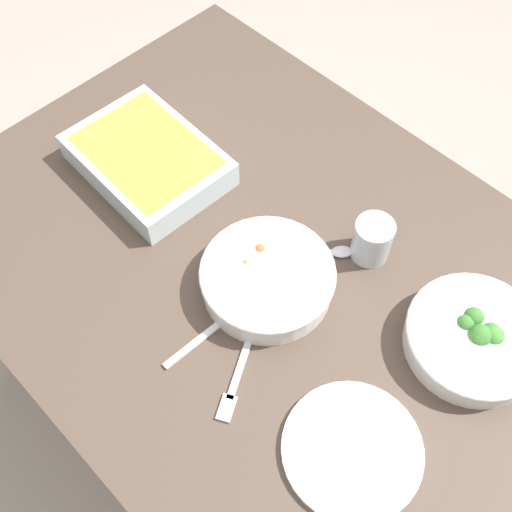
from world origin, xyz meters
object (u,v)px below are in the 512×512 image
(fork_on_table, at_px, (236,379))
(spoon_by_broccoli, at_px, (445,334))
(stew_bowl, at_px, (267,278))
(spoon_by_stew, at_px, (217,326))
(broccoli_bowl, at_px, (474,338))
(baking_dish, at_px, (148,159))
(drink_cup, at_px, (372,241))
(side_plate, at_px, (352,450))
(spoon_spare, at_px, (319,253))

(fork_on_table, bearing_deg, spoon_by_broccoli, -121.88)
(stew_bowl, bearing_deg, spoon_by_stew, 87.42)
(broccoli_bowl, distance_m, spoon_by_stew, 0.43)
(stew_bowl, distance_m, baking_dish, 0.36)
(spoon_by_stew, distance_m, spoon_by_broccoli, 0.39)
(spoon_by_stew, bearing_deg, stew_bowl, -92.58)
(drink_cup, bearing_deg, spoon_by_broccoli, 169.48)
(side_plate, height_order, spoon_by_stew, side_plate)
(broccoli_bowl, height_order, spoon_spare, broccoli_bowl)
(stew_bowl, distance_m, drink_cup, 0.20)
(spoon_by_broccoli, bearing_deg, stew_bowl, 28.08)
(stew_bowl, relative_size, side_plate, 1.09)
(fork_on_table, bearing_deg, drink_cup, -88.81)
(spoon_by_stew, xyz_separation_m, fork_on_table, (-0.09, 0.04, -0.00))
(side_plate, relative_size, fork_on_table, 1.34)
(broccoli_bowl, height_order, drink_cup, drink_cup)
(baking_dish, bearing_deg, fork_on_table, 157.52)
(baking_dish, bearing_deg, side_plate, 168.04)
(baking_dish, height_order, fork_on_table, baking_dish)
(drink_cup, height_order, side_plate, drink_cup)
(drink_cup, bearing_deg, fork_on_table, 91.19)
(fork_on_table, bearing_deg, broccoli_bowl, -125.91)
(broccoli_bowl, distance_m, drink_cup, 0.24)
(stew_bowl, bearing_deg, broccoli_bowl, -153.15)
(broccoli_bowl, height_order, side_plate, broccoli_bowl)
(side_plate, distance_m, spoon_by_stew, 0.30)
(spoon_by_stew, height_order, spoon_spare, same)
(side_plate, bearing_deg, fork_on_table, 12.29)
(stew_bowl, xyz_separation_m, fork_on_table, (-0.09, 0.16, -0.03))
(spoon_by_broccoli, distance_m, spoon_spare, 0.26)
(broccoli_bowl, xyz_separation_m, baking_dish, (0.68, 0.14, 0.00))
(broccoli_bowl, relative_size, fork_on_table, 1.42)
(fork_on_table, bearing_deg, spoon_spare, -75.97)
(stew_bowl, relative_size, fork_on_table, 1.46)
(drink_cup, distance_m, fork_on_table, 0.35)
(baking_dish, xyz_separation_m, drink_cup, (-0.44, -0.16, 0.00))
(stew_bowl, bearing_deg, drink_cup, -113.37)
(spoon_by_broccoli, relative_size, fork_on_table, 1.05)
(spoon_by_stew, distance_m, spoon_spare, 0.24)
(spoon_by_broccoli, bearing_deg, drink_cup, -10.52)
(baking_dish, xyz_separation_m, spoon_by_stew, (-0.35, 0.14, -0.03))
(spoon_by_broccoli, height_order, fork_on_table, spoon_by_broccoli)
(stew_bowl, xyz_separation_m, drink_cup, (-0.08, -0.19, 0.01))
(stew_bowl, xyz_separation_m, side_plate, (-0.30, 0.11, -0.03))
(stew_bowl, relative_size, broccoli_bowl, 1.03)
(stew_bowl, bearing_deg, spoon_spare, -98.74)
(stew_bowl, bearing_deg, spoon_by_broccoli, -151.92)
(stew_bowl, xyz_separation_m, spoon_spare, (-0.02, -0.12, -0.03))
(baking_dish, distance_m, spoon_by_stew, 0.38)
(drink_cup, height_order, spoon_by_broccoli, drink_cup)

